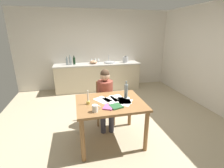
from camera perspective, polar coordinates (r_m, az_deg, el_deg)
name	(u,v)px	position (r m, az deg, el deg)	size (l,w,h in m)	color
ground_plane	(114,124)	(3.66, 0.61, -13.84)	(5.20, 5.20, 0.04)	tan
wall_back	(96,50)	(5.70, -5.77, 11.85)	(5.20, 0.12, 2.60)	silver
wall_right	(224,59)	(4.55, 34.67, 7.13)	(0.12, 5.20, 2.60)	silver
kitchen_counter	(98,77)	(5.51, -4.99, 2.65)	(2.80, 0.64, 0.90)	beige
dining_table	(110,108)	(2.84, -0.68, -8.39)	(1.14, 0.93, 0.77)	olive
chair_at_table	(105,100)	(3.53, -2.52, -5.53)	(0.44, 0.44, 0.89)	olive
person_seated	(106,95)	(3.33, -2.31, -3.77)	(0.36, 0.61, 1.19)	brown
coffee_mug	(95,108)	(2.45, -5.93, -8.53)	(0.13, 0.09, 0.11)	white
candlestick	(88,100)	(2.70, -8.42, -5.71)	(0.06, 0.06, 0.24)	gold
book_magazine	(109,107)	(2.58, -1.21, -8.11)	(0.15, 0.19, 0.02)	#BC559E
book_cookery	(116,106)	(2.60, 1.38, -7.84)	(0.18, 0.18, 0.02)	#295C31
paper_letter	(124,100)	(2.84, 4.37, -5.78)	(0.21, 0.30, 0.00)	white
paper_bill	(125,102)	(2.78, 4.57, -6.37)	(0.21, 0.30, 0.00)	white
paper_envelope	(103,100)	(2.86, -3.28, -5.59)	(0.21, 0.30, 0.00)	white
paper_receipt	(117,98)	(2.94, 1.83, -4.89)	(0.21, 0.30, 0.00)	white
paper_notice	(111,100)	(2.85, -0.31, -5.64)	(0.21, 0.30, 0.00)	white
wine_bottle_on_table	(126,91)	(2.90, 4.98, -2.45)	(0.06, 0.06, 0.32)	#8C999E
sink_unit	(110,62)	(5.48, -0.80, 7.69)	(0.36, 0.36, 0.24)	#B2B7BC
bottle_oil	(67,61)	(5.35, -15.55, 7.72)	(0.08, 0.08, 0.26)	#8C999E
bottle_vinegar	(70,61)	(5.34, -14.47, 8.02)	(0.08, 0.08, 0.31)	#8C999E
bottle_wine_red	(74,61)	(5.35, -13.19, 7.97)	(0.08, 0.08, 0.27)	black
mixing_bowl	(93,62)	(5.37, -6.59, 7.69)	(0.24, 0.24, 0.11)	tan
stovetop_kettle	(126,59)	(5.60, 4.78, 8.66)	(0.18, 0.18, 0.22)	#B7BABF
wine_glass_near_sink	(98,59)	(5.54, -4.81, 8.65)	(0.07, 0.07, 0.15)	silver
wine_glass_by_kettle	(95,59)	(5.52, -5.97, 8.59)	(0.07, 0.07, 0.15)	silver
wine_glass_back_left	(92,60)	(5.51, -7.23, 8.52)	(0.07, 0.07, 0.15)	silver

